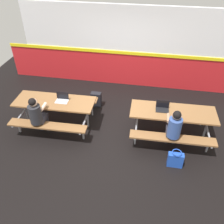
# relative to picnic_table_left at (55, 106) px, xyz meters

# --- Properties ---
(ground_plane) EXTENTS (10.00, 10.00, 0.02)m
(ground_plane) POSITION_rel_picnic_table_left_xyz_m (1.51, 0.15, -0.59)
(ground_plane) COLOR black
(accent_backdrop) EXTENTS (8.00, 0.14, 2.60)m
(accent_backdrop) POSITION_rel_picnic_table_left_xyz_m (1.51, 2.52, 0.67)
(accent_backdrop) COLOR red
(accent_backdrop) RESTS_ON ground
(picnic_table_left) EXTENTS (2.10, 1.60, 0.74)m
(picnic_table_left) POSITION_rel_picnic_table_left_xyz_m (0.00, 0.00, 0.00)
(picnic_table_left) COLOR brown
(picnic_table_left) RESTS_ON ground
(picnic_table_right) EXTENTS (2.10, 1.60, 0.74)m
(picnic_table_right) POSITION_rel_picnic_table_left_xyz_m (3.03, 0.09, 0.00)
(picnic_table_right) COLOR brown
(picnic_table_right) RESTS_ON ground
(student_nearer) EXTENTS (0.37, 0.53, 1.21)m
(student_nearer) POSITION_rel_picnic_table_left_xyz_m (-0.23, -0.56, 0.13)
(student_nearer) COLOR #2D2D38
(student_nearer) RESTS_ON ground
(student_further) EXTENTS (0.37, 0.53, 1.21)m
(student_further) POSITION_rel_picnic_table_left_xyz_m (3.04, -0.47, 0.13)
(student_further) COLOR #2D2D38
(student_further) RESTS_ON ground
(laptop_silver) EXTENTS (0.33, 0.23, 0.22)m
(laptop_silver) POSITION_rel_picnic_table_left_xyz_m (0.20, 0.04, 0.21)
(laptop_silver) COLOR silver
(laptop_silver) RESTS_ON picnic_table_left
(laptop_dark) EXTENTS (0.33, 0.23, 0.22)m
(laptop_dark) POSITION_rel_picnic_table_left_xyz_m (2.76, 0.12, 0.21)
(laptop_dark) COLOR black
(laptop_dark) RESTS_ON picnic_table_right
(backpack_dark) EXTENTS (0.30, 0.22, 0.44)m
(backpack_dark) POSITION_rel_picnic_table_left_xyz_m (0.85, 1.03, -0.36)
(backpack_dark) COLOR black
(backpack_dark) RESTS_ON ground
(tote_bag_bright) EXTENTS (0.34, 0.21, 0.43)m
(tote_bag_bright) POSITION_rel_picnic_table_left_xyz_m (3.13, -0.97, -0.39)
(tote_bag_bright) COLOR #1E47B2
(tote_bag_bright) RESTS_ON ground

